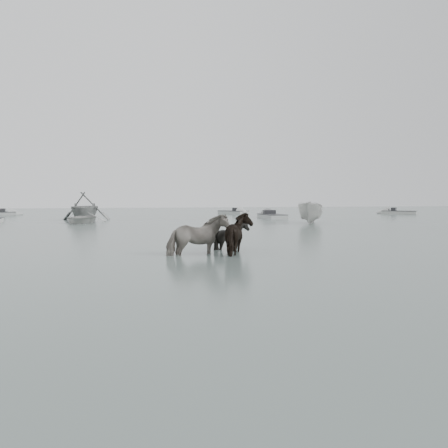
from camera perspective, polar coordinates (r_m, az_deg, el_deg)
The scene contains 10 objects.
ground at distance 14.48m, azimuth 1.87°, elevation -4.21°, with size 140.00×140.00×0.00m, color #52625D.
pony_pinto at distance 14.73m, azimuth -3.47°, elevation -0.62°, with size 0.96×2.10×1.77m, color black.
pony_dark at distance 15.14m, azimuth 2.23°, elevation -0.73°, with size 1.64×1.41×1.66m, color black.
pony_black at distance 16.53m, azimuth 1.05°, elevation -0.73°, with size 1.17×1.31×1.44m, color black.
rowboat_lead at distance 35.06m, azimuth -18.11°, elevation 0.90°, with size 3.18×4.46×0.92m, color silver.
rowboat_trail at distance 39.53m, azimuth -17.72°, elevation 2.36°, with size 4.18×4.84×2.55m, color gray.
boat_small at distance 33.28m, azimuth 11.31°, elevation 1.60°, with size 1.72×4.58×1.77m, color #B3B3AE.
skiff_port at distance 41.05m, azimuth 6.29°, elevation 1.28°, with size 5.58×1.60×0.75m, color #ABAEAB, non-canonical shape.
skiff_mid at distance 51.43m, azimuth 1.21°, elevation 1.74°, with size 4.96×1.60×0.75m, color #A9ACA9, non-canonical shape.
skiff_star at distance 55.27m, azimuth 21.93°, elevation 1.61°, with size 5.21×1.60×0.75m, color #A7A8A3, non-canonical shape.
Camera 1 is at (-3.78, -13.84, 1.94)m, focal length 35.00 mm.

